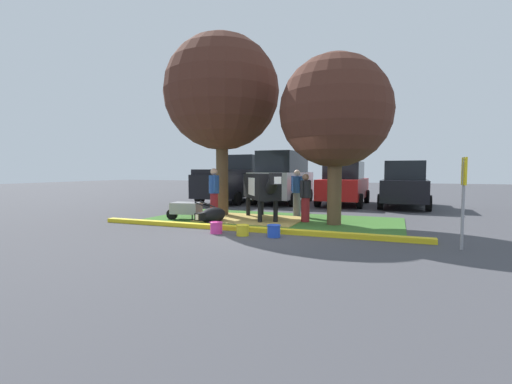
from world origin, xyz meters
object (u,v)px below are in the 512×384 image
Objects in this scene: wheelbarrow at (185,208)px; sedan_blue at (405,185)px; shade_tree_left at (222,93)px; cow_holstein at (262,187)px; pickup_truck_black at (235,180)px; suv_dark_grey at (283,177)px; bucket_yellow at (243,230)px; bucket_blue at (274,231)px; shade_tree_right at (335,112)px; bucket_pink at (216,227)px; person_handler at (297,192)px; calf_lying at (212,215)px; person_visitor_near at (305,197)px; parking_sign at (464,185)px; sedan_red at (344,184)px; person_visitor_far at (214,192)px.

sedan_blue is at bearing 46.79° from wheelbarrow.
cow_holstein is (1.73, -0.57, -3.24)m from shade_tree_left.
pickup_truck_black is 1.17× the size of suv_dark_grey.
bucket_blue reaches higher than bucket_yellow.
bucket_pink is at bearing -135.48° from shade_tree_right.
wheelbarrow is (-4.65, -0.75, -2.94)m from shade_tree_right.
suv_dark_grey reaches higher than sedan_blue.
shade_tree_left is 18.94× the size of bucket_pink.
wheelbarrow is at bearing 154.50° from bucket_blue.
calf_lying is at bearing -129.44° from person_handler.
person_visitor_near is at bearing 0.42° from cow_holstein.
bucket_pink is (0.96, -1.56, -0.08)m from calf_lying.
suv_dark_grey reaches higher than pickup_truck_black.
cow_holstein is 1.87m from calf_lying.
parking_sign is (7.07, -3.14, -3.00)m from shade_tree_left.
calf_lying is 0.29× the size of suv_dark_grey.
sedan_red reaches higher than calf_lying.
cow_holstein is at bearing 116.31° from bucket_blue.
calf_lying is 0.81× the size of person_handler.
wheelbarrow is 4.85× the size of bucket_yellow.
cow_holstein is at bearing 22.71° from wheelbarrow.
calf_lying is at bearing 121.71° from bucket_pink.
bucket_blue is at bearing -92.80° from sedan_red.
shade_tree_right is 5.55m from wheelbarrow.
calf_lying is 3.95× the size of bucket_pink.
person_visitor_near reaches higher than bucket_blue.
calf_lying is at bearing -111.58° from sedan_red.
cow_holstein is at bearing 13.63° from person_visitor_far.
sedan_red is (0.44, 8.92, 0.83)m from bucket_blue.
person_handler is (-1.53, 1.47, -2.44)m from shade_tree_right.
bucket_pink is at bearing -121.10° from person_visitor_near.
shade_tree_left is 4.35m from person_handler.
bucket_yellow is at bearing -125.38° from shade_tree_right.
bucket_pink is (-2.58, -2.54, -3.17)m from shade_tree_right.
person_visitor_near reaches higher than calf_lying.
person_visitor_far is 6.41m from suv_dark_grey.
bucket_yellow is at bearing -108.01° from person_visitor_near.
pickup_truck_black is (-3.46, 8.63, 0.96)m from bucket_pink.
sedan_blue is (4.39, 6.15, -0.11)m from cow_holstein.
shade_tree_right is 7.06m from sedan_blue.
calf_lying is 2.94m from person_visitor_near.
person_visitor_far is at bearing -93.54° from suv_dark_grey.
pickup_truck_black is at bearing 131.06° from person_visitor_near.
wheelbarrow is (-0.74, -0.58, -0.52)m from person_visitor_far.
sedan_red is (3.49, 5.67, -3.35)m from shade_tree_left.
sedan_blue reaches higher than bucket_pink.
pickup_truck_black reaches higher than person_visitor_far.
shade_tree_left is 1.44× the size of sedan_blue.
pickup_truck_black reaches higher than cow_holstein.
shade_tree_left is 3.93× the size of wheelbarrow.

